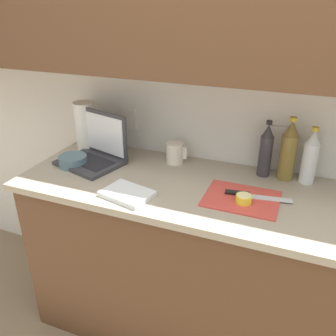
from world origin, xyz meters
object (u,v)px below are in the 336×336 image
bottle_green_soda (310,158)px  cutting_board (241,199)px  knife (246,194)px  measuring_cup (175,153)px  lemon_half_cut (244,199)px  paper_towel_roll (86,126)px  laptop (96,151)px  bowl_white (73,161)px  bottle_oil_tall (288,151)px  bottle_water_clear (266,151)px

bottle_green_soda → cutting_board: bearing=-132.2°
knife → measuring_cup: bearing=143.1°
lemon_half_cut → paper_towel_roll: 1.04m
laptop → bowl_white: laptop is taller
bowl_white → measuring_cup: bearing=26.3°
lemon_half_cut → bottle_oil_tall: size_ratio=0.22×
cutting_board → bottle_oil_tall: size_ratio=1.03×
cutting_board → bottle_green_soda: (0.26, 0.29, 0.13)m
bowl_white → bottle_green_soda: bearing=12.9°
bottle_green_soda → bottle_water_clear: bottle_water_clear is taller
cutting_board → laptop: bearing=172.3°
laptop → paper_towel_roll: size_ratio=1.37×
laptop → paper_towel_roll: 0.23m
bottle_oil_tall → bottle_green_soda: bearing=-0.0°
lemon_half_cut → measuring_cup: size_ratio=0.60×
lemon_half_cut → bottle_green_soda: 0.42m
laptop → lemon_half_cut: (0.84, -0.15, -0.04)m
paper_towel_roll → cutting_board: bearing=-15.0°
laptop → bowl_white: size_ratio=2.58×
knife → lemon_half_cut: bearing=-99.9°
bottle_water_clear → bowl_white: size_ratio=1.95×
knife → measuring_cup: 0.50m
laptop → knife: 0.84m
bottle_oil_tall → bowl_white: 1.10m
knife → bowl_white: 0.92m
bottle_water_clear → measuring_cup: (-0.47, -0.02, -0.07)m
bowl_white → lemon_half_cut: bearing=-3.3°
laptop → bowl_white: bearing=-117.5°
cutting_board → bottle_green_soda: size_ratio=1.16×
knife → bottle_oil_tall: bearing=53.0°
lemon_half_cut → bottle_water_clear: size_ratio=0.24×
laptop → paper_towel_roll: (-0.15, 0.15, 0.08)m
knife → bottle_green_soda: size_ratio=1.06×
bottle_green_soda → paper_towel_roll: size_ratio=1.01×
laptop → measuring_cup: (0.40, 0.15, -0.01)m
bottle_green_soda → lemon_half_cut: bearing=-127.3°
cutting_board → bowl_white: size_ratio=2.21×
paper_towel_roll → bottle_green_soda: bearing=1.2°
laptop → bottle_green_soda: size_ratio=1.35×
bottle_water_clear → cutting_board: bearing=-100.3°
measuring_cup → bowl_white: size_ratio=0.79×
bottle_oil_tall → bottle_water_clear: 0.11m
laptop → bottle_green_soda: bearing=25.0°
lemon_half_cut → bottle_green_soda: bottle_green_soda is taller
cutting_board → bottle_water_clear: bottle_water_clear is taller
laptop → bottle_oil_tall: size_ratio=1.20×
knife → lemon_half_cut: 0.06m
knife → bottle_green_soda: 0.37m
bottle_oil_tall → bowl_white: size_ratio=2.15×
bottle_oil_tall → paper_towel_roll: 1.13m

